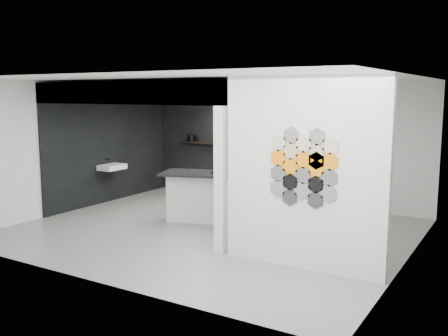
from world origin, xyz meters
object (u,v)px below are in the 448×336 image
glass_vase (283,144)px  utensil_cup (196,140)px  glass_bowl (283,145)px  partition_panel (304,174)px  kettle (260,143)px  bottle_dark (216,139)px  kitchen_island (210,196)px  stockpot (192,138)px  wall_basin (112,167)px

glass_vase → utensil_cup: size_ratio=1.19×
glass_bowl → glass_vase: size_ratio=0.94×
partition_panel → kettle: 4.70m
kettle → bottle_dark: bearing=-166.1°
partition_panel → kitchen_island: partition_panel is taller
utensil_cup → kettle: bearing=0.0°
kitchen_island → kettle: (-0.06, 2.29, 0.87)m
kitchen_island → glass_bowl: size_ratio=16.66×
kettle → kitchen_island: bearing=-74.5°
stockpot → glass_vase: 2.57m
utensil_cup → glass_vase: bearing=0.0°
glass_vase → bottle_dark: size_ratio=0.73×
glass_vase → kitchen_island: bearing=-103.2°
bottle_dark → utensil_cup: size_ratio=1.63×
kitchen_island → stockpot: (-2.03, 2.29, 0.90)m
utensil_cup → wall_basin: bearing=-115.1°
wall_basin → glass_vase: 4.01m
kitchen_island → bottle_dark: size_ratio=11.32×
wall_basin → glass_vase: (3.39, 2.07, 0.54)m
kettle → glass_bowl: kettle is taller
bottle_dark → kitchen_island: bearing=-60.2°
partition_panel → kitchen_island: 3.18m
partition_panel → stockpot: (-4.65, 3.87, 0.01)m
kettle → glass_bowl: bearing=13.9°
wall_basin → kitchen_island: size_ratio=0.29×
wall_basin → kettle: (2.79, 2.07, 0.54)m
partition_panel → glass_bowl: partition_panel is taller
wall_basin → glass_bowl: size_ratio=4.89×
partition_panel → kettle: (-2.68, 3.87, -0.01)m
partition_panel → glass_vase: (-2.08, 3.87, -0.01)m
wall_basin → stockpot: 2.29m
kitchen_island → utensil_cup: kitchen_island is taller
kitchen_island → stockpot: kitchen_island is taller
kettle → utensil_cup: bearing=-166.1°
wall_basin → utensil_cup: (0.97, 2.07, 0.53)m
wall_basin → kitchen_island: 2.88m
bottle_dark → utensil_cup: (-0.58, 0.00, -0.03)m
kettle → utensil_cup: 1.82m
glass_vase → bottle_dark: 1.85m
kettle → utensil_cup: size_ratio=1.40×
wall_basin → stockpot: size_ratio=2.83×
glass_vase → wall_basin: bearing=-148.7°
glass_vase → utensil_cup: glass_vase is taller
partition_panel → glass_vase: 4.39m
stockpot → glass_bowl: stockpot is taller
bottle_dark → utensil_cup: 0.58m
stockpot → kitchen_island: bearing=-48.3°
wall_basin → glass_vase: bearing=31.3°
bottle_dark → kettle: bearing=0.0°
utensil_cup → kitchen_island: bearing=-50.5°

